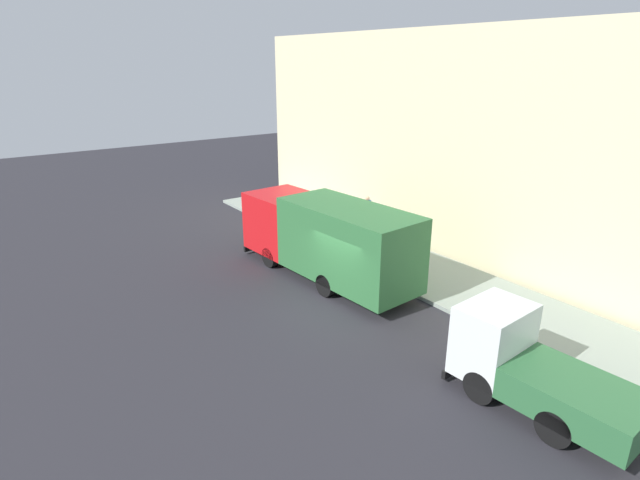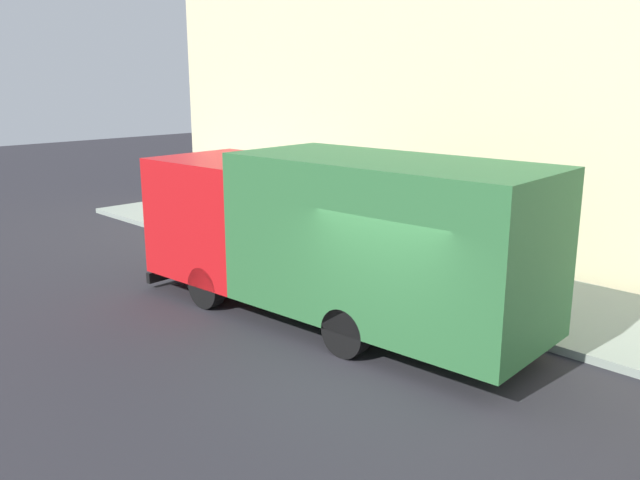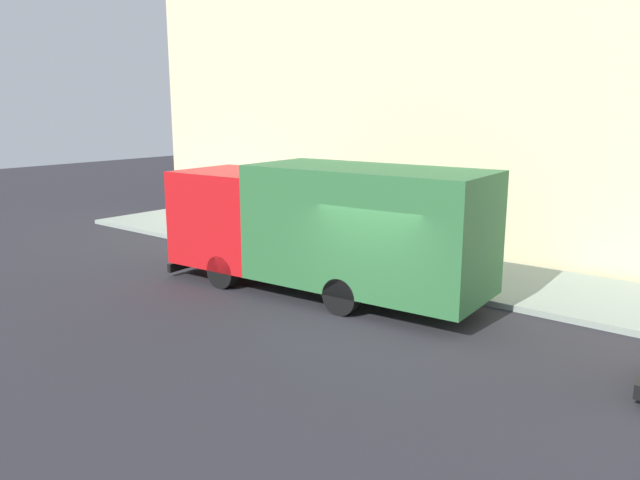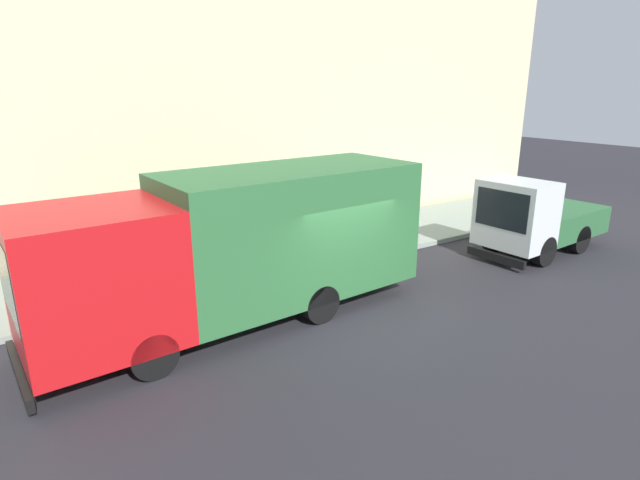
{
  "view_description": "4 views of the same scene",
  "coord_description": "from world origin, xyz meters",
  "px_view_note": "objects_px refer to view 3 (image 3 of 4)",
  "views": [
    {
      "loc": [
        -9.81,
        -13.03,
        8.35
      ],
      "look_at": [
        0.92,
        1.86,
        1.78
      ],
      "focal_mm": 28.39,
      "sensor_mm": 36.0,
      "label": 1
    },
    {
      "loc": [
        -7.24,
        -6.37,
        4.62
      ],
      "look_at": [
        0.9,
        1.89,
        1.73
      ],
      "focal_mm": 37.33,
      "sensor_mm": 36.0,
      "label": 2
    },
    {
      "loc": [
        -10.32,
        -7.23,
        4.64
      ],
      "look_at": [
        0.66,
        1.59,
        1.56
      ],
      "focal_mm": 34.83,
      "sensor_mm": 36.0,
      "label": 3
    },
    {
      "loc": [
        -8.05,
        6.27,
        4.92
      ],
      "look_at": [
        0.76,
        0.5,
        1.73
      ],
      "focal_mm": 28.44,
      "sensor_mm": 36.0,
      "label": 4
    }
  ],
  "objects_px": {
    "large_utility_truck": "(323,224)",
    "pedestrian_standing": "(338,211)",
    "pedestrian_walking": "(380,226)",
    "pedestrian_third": "(234,213)",
    "traffic_cone_orange": "(276,240)"
  },
  "relations": [
    {
      "from": "large_utility_truck",
      "to": "pedestrian_standing",
      "type": "distance_m",
      "value": 6.01
    },
    {
      "from": "large_utility_truck",
      "to": "pedestrian_standing",
      "type": "height_order",
      "value": "large_utility_truck"
    },
    {
      "from": "pedestrian_walking",
      "to": "pedestrian_standing",
      "type": "height_order",
      "value": "pedestrian_standing"
    },
    {
      "from": "pedestrian_standing",
      "to": "pedestrian_third",
      "type": "bearing_deg",
      "value": 136.36
    },
    {
      "from": "traffic_cone_orange",
      "to": "pedestrian_third",
      "type": "bearing_deg",
      "value": 79.12
    },
    {
      "from": "large_utility_truck",
      "to": "pedestrian_walking",
      "type": "distance_m",
      "value": 4.02
    },
    {
      "from": "pedestrian_standing",
      "to": "traffic_cone_orange",
      "type": "xyz_separation_m",
      "value": [
        -2.56,
        0.52,
        -0.65
      ]
    },
    {
      "from": "large_utility_truck",
      "to": "pedestrian_third",
      "type": "height_order",
      "value": "large_utility_truck"
    },
    {
      "from": "large_utility_truck",
      "to": "pedestrian_third",
      "type": "xyz_separation_m",
      "value": [
        2.88,
        6.25,
        -0.76
      ]
    },
    {
      "from": "pedestrian_walking",
      "to": "traffic_cone_orange",
      "type": "distance_m",
      "value": 3.36
    },
    {
      "from": "large_utility_truck",
      "to": "traffic_cone_orange",
      "type": "distance_m",
      "value": 4.71
    },
    {
      "from": "large_utility_truck",
      "to": "traffic_cone_orange",
      "type": "xyz_separation_m",
      "value": [
        2.41,
        3.82,
        -1.33
      ]
    },
    {
      "from": "pedestrian_standing",
      "to": "pedestrian_walking",
      "type": "bearing_deg",
      "value": -103.59
    },
    {
      "from": "pedestrian_third",
      "to": "pedestrian_standing",
      "type": "bearing_deg",
      "value": 21.82
    },
    {
      "from": "pedestrian_walking",
      "to": "pedestrian_third",
      "type": "height_order",
      "value": "pedestrian_walking"
    }
  ]
}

